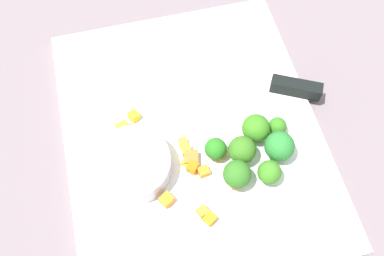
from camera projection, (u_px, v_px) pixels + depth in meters
name	position (u px, v px, depth m)	size (l,w,h in m)	color
ground_plane	(192.00, 135.00, 0.61)	(4.00, 4.00, 0.00)	slate
cutting_board	(192.00, 133.00, 0.61)	(0.43, 0.35, 0.01)	white
prep_bowl	(133.00, 165.00, 0.56)	(0.10, 0.10, 0.03)	#B0B3BD
chef_knife	(244.00, 79.00, 0.63)	(0.19, 0.34, 0.02)	silver
carrot_dice_0	(205.00, 171.00, 0.57)	(0.01, 0.01, 0.01)	orange
carrot_dice_1	(210.00, 219.00, 0.54)	(0.01, 0.01, 0.01)	orange
carrot_dice_2	(191.00, 158.00, 0.58)	(0.02, 0.02, 0.01)	orange
carrot_dice_3	(203.00, 212.00, 0.54)	(0.01, 0.01, 0.01)	orange
carrot_dice_4	(220.00, 153.00, 0.58)	(0.01, 0.02, 0.01)	orange
carrot_dice_5	(167.00, 200.00, 0.55)	(0.02, 0.01, 0.01)	orange
carrot_dice_6	(235.00, 184.00, 0.56)	(0.01, 0.01, 0.01)	orange
carrot_dice_7	(193.00, 168.00, 0.57)	(0.01, 0.01, 0.01)	orange
pepper_dice_0	(188.00, 163.00, 0.57)	(0.01, 0.01, 0.01)	yellow
pepper_dice_1	(186.00, 150.00, 0.58)	(0.01, 0.01, 0.01)	yellow
pepper_dice_2	(123.00, 128.00, 0.60)	(0.02, 0.01, 0.01)	yellow
pepper_dice_3	(134.00, 116.00, 0.61)	(0.01, 0.01, 0.01)	yellow
pepper_dice_4	(183.00, 142.00, 0.59)	(0.01, 0.01, 0.01)	yellow
broccoli_floret_0	(277.00, 126.00, 0.59)	(0.03, 0.03, 0.03)	#83C35B
broccoli_floret_1	(242.00, 150.00, 0.56)	(0.04, 0.04, 0.04)	#8CC15D
broccoli_floret_2	(279.00, 146.00, 0.56)	(0.04, 0.04, 0.05)	#92AB57
broccoli_floret_3	(216.00, 149.00, 0.57)	(0.03, 0.03, 0.04)	#8FBA58
broccoli_floret_4	(269.00, 172.00, 0.55)	(0.03, 0.03, 0.04)	#86B55F
broccoli_floret_5	(237.00, 174.00, 0.55)	(0.04, 0.04, 0.04)	#81B369
broccoli_floret_6	(256.00, 128.00, 0.58)	(0.04, 0.04, 0.04)	#88B264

